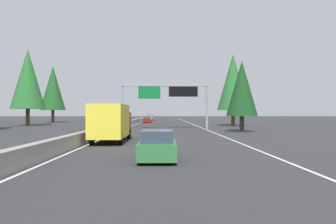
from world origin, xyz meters
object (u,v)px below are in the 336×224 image
sedan_mid_center (147,120)px  conifer_left_far (53,88)px  box_truck_far_right (112,122)px  pickup_near_right (150,117)px  conifer_right_near (242,88)px  sedan_far_center (157,146)px  conifer_left_mid (28,79)px  conifer_right_mid (233,82)px  sign_gantry_overhead (166,92)px

sedan_mid_center → conifer_left_far: 23.68m
box_truck_far_right → pickup_near_right: (78.62, -0.07, -0.70)m
pickup_near_right → conifer_right_near: bearing=-168.0°
box_truck_far_right → sedan_far_center: bearing=-160.5°
conifer_left_far → conifer_left_mid: bearing=-175.0°
pickup_near_right → conifer_right_mid: conifer_right_mid is taller
sign_gantry_overhead → sedan_mid_center: sign_gantry_overhead is taller
sign_gantry_overhead → conifer_right_near: 12.52m
pickup_near_right → conifer_right_near: (-63.92, -13.62, 4.35)m
sign_gantry_overhead → sedan_mid_center: 29.88m
pickup_near_right → conifer_left_far: (-23.30, 21.99, 7.15)m
conifer_right_near → conifer_left_far: conifer_left_far is taller
sign_gantry_overhead → conifer_left_mid: size_ratio=0.92×
pickup_near_right → conifer_right_mid: size_ratio=0.44×
box_truck_far_right → sedan_mid_center: box_truck_far_right is taller
sedan_far_center → conifer_left_far: bearing=21.3°
sedan_mid_center → conifer_left_far: size_ratio=0.33×
box_truck_far_right → conifer_right_mid: 37.92m
sedan_far_center → sign_gantry_overhead: bearing=-1.1°
conifer_right_mid → conifer_left_mid: (1.64, 36.51, 0.70)m
sedan_far_center → box_truck_far_right: (10.84, 3.83, 0.93)m
sedan_far_center → conifer_right_mid: bearing=-15.7°
sign_gantry_overhead → conifer_left_far: conifer_left_far is taller
conifer_left_mid → conifer_left_far: (20.02, 1.76, -0.29)m
conifer_left_mid → conifer_right_mid: bearing=-92.6°
sedan_far_center → pickup_near_right: (89.47, 3.76, 0.23)m
sedan_far_center → pickup_near_right: 89.55m
sign_gantry_overhead → conifer_right_near: (-8.47, -9.22, -0.01)m
conifer_right_near → conifer_left_far: (40.62, 35.61, 2.80)m
box_truck_far_right → sedan_mid_center: size_ratio=1.93×
conifer_right_mid → conifer_left_far: bearing=60.5°
conifer_right_mid → conifer_left_mid: bearing=87.4°
sedan_mid_center → conifer_left_mid: bearing=129.8°
conifer_left_far → pickup_near_right: bearing=-43.3°
sign_gantry_overhead → conifer_right_near: conifer_right_near is taller
sign_gantry_overhead → box_truck_far_right: bearing=169.1°
sedan_mid_center → conifer_left_far: bearing=82.5°
box_truck_far_right → sedan_mid_center: (52.41, -0.38, -0.93)m
conifer_left_far → sedan_mid_center: bearing=-97.5°
sedan_far_center → conifer_right_mid: conifer_right_mid is taller
sign_gantry_overhead → pickup_near_right: sign_gantry_overhead is taller
sedan_far_center → conifer_left_mid: (46.15, 23.99, 7.67)m
pickup_near_right → conifer_left_mid: bearing=155.0°
sedan_far_center → conifer_right_near: (25.54, -9.86, 4.59)m
conifer_right_mid → conifer_left_mid: conifer_left_mid is taller
sign_gantry_overhead → pickup_near_right: 55.80m
sedan_mid_center → conifer_right_mid: (-18.73, -15.96, 6.98)m
box_truck_far_right → conifer_right_near: 20.42m
conifer_right_near → conifer_right_mid: conifer_right_mid is taller
conifer_right_near → conifer_left_far: size_ratio=0.65×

